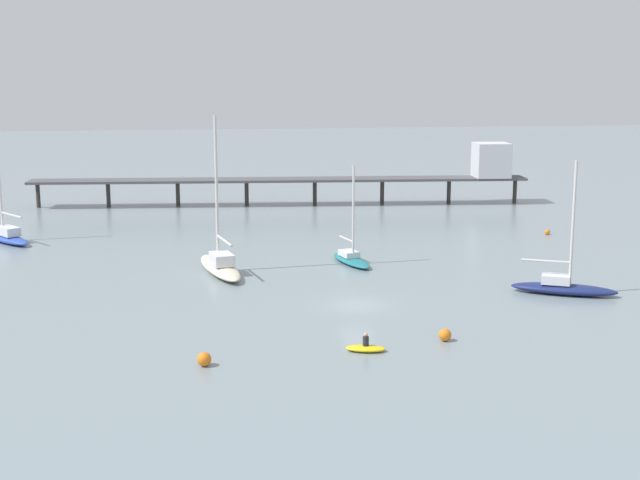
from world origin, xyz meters
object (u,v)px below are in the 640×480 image
pier (385,171)px  dinghy_yellow (366,348)px  mooring_buoy_mid (445,335)px  sailboat_blue (6,234)px  sailboat_navy (563,286)px  mooring_buoy_inner (547,232)px  sailboat_teal (351,257)px  sailboat_cream (220,264)px  mooring_buoy_near (204,359)px

pier → dinghy_yellow: size_ratio=24.05×
pier → mooring_buoy_mid: bearing=-99.6°
sailboat_blue → sailboat_navy: (44.77, -27.47, -0.12)m
sailboat_blue → mooring_buoy_inner: sailboat_blue is taller
sailboat_teal → sailboat_cream: 11.46m
dinghy_yellow → mooring_buoy_inner: 42.47m
sailboat_navy → mooring_buoy_mid: sailboat_navy is taller
sailboat_teal → sailboat_cream: sailboat_cream is taller
sailboat_cream → sailboat_blue: bearing=140.4°
pier → sailboat_navy: bearing=-86.6°
sailboat_navy → mooring_buoy_near: size_ratio=12.38×
mooring_buoy_inner → mooring_buoy_mid: (-20.88, -32.36, 0.11)m
sailboat_blue → mooring_buoy_mid: 49.43m
dinghy_yellow → mooring_buoy_near: dinghy_yellow is taller
sailboat_cream → mooring_buoy_near: 22.84m
sailboat_navy → mooring_buoy_mid: (-12.03, -9.56, -0.24)m
mooring_buoy_near → mooring_buoy_mid: 14.81m
sailboat_blue → mooring_buoy_mid: size_ratio=15.86×
sailboat_cream → mooring_buoy_near: bearing=-94.7°
sailboat_navy → mooring_buoy_mid: size_ratio=12.74×
pier → sailboat_navy: size_ratio=6.17×
sailboat_blue → dinghy_yellow: size_ratio=4.85×
sailboat_cream → mooring_buoy_near: size_ratio=15.96×
sailboat_navy → mooring_buoy_near: bearing=-156.1°
sailboat_navy → sailboat_blue: bearing=148.5°
dinghy_yellow → mooring_buoy_near: bearing=-173.3°
sailboat_navy → sailboat_cream: (-24.78, 10.92, 0.13)m
sailboat_navy → mooring_buoy_near: (-26.67, -11.84, -0.23)m
pier → mooring_buoy_mid: size_ratio=78.64×
mooring_buoy_near → mooring_buoy_mid: (14.64, 2.28, -0.01)m
sailboat_navy → mooring_buoy_inner: size_ratio=18.01×
pier → mooring_buoy_inner: (11.56, -22.86, -3.96)m
pier → sailboat_teal: (-10.76, -32.88, -3.71)m
sailboat_blue → mooring_buoy_near: size_ratio=15.42×
dinghy_yellow → sailboat_navy: bearing=31.9°
sailboat_blue → mooring_buoy_inner: (53.62, -4.67, -0.48)m
mooring_buoy_inner → mooring_buoy_mid: 38.51m
sailboat_navy → dinghy_yellow: sailboat_navy is taller
sailboat_cream → sailboat_teal: bearing=9.3°
dinghy_yellow → mooring_buoy_mid: 5.33m
pier → mooring_buoy_near: pier is taller
pier → mooring_buoy_inner: size_ratio=111.19×
dinghy_yellow → mooring_buoy_near: 9.51m
sailboat_teal → mooring_buoy_mid: sailboat_teal is taller
sailboat_cream → mooring_buoy_mid: sailboat_cream is taller
sailboat_teal → mooring_buoy_near: bearing=-118.2°
sailboat_teal → sailboat_cream: (-11.31, -1.86, 0.24)m
mooring_buoy_near → sailboat_navy: bearing=23.9°
mooring_buoy_inner → sailboat_blue: bearing=175.0°
dinghy_yellow → mooring_buoy_inner: size_ratio=4.62×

